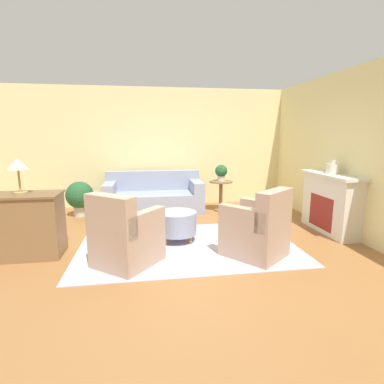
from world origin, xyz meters
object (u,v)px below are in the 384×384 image
armchair_left (125,237)px  armchair_right (258,230)px  side_table (221,191)px  dresser (24,225)px  ottoman_table (177,223)px  potted_plant_floor (80,196)px  potted_plant_on_side_table (221,172)px  vase_mantel_near (333,168)px  couch (154,197)px  table_lamp (18,166)px

armchair_left → armchair_right: bearing=0.0°
armchair_right → side_table: bearing=87.0°
armchair_right → armchair_left: bearing=180.0°
dresser → side_table: bearing=32.2°
armchair_left → dresser: size_ratio=1.00×
ottoman_table → potted_plant_floor: bearing=135.0°
armchair_right → potted_plant_on_side_table: size_ratio=2.82×
armchair_right → vase_mantel_near: vase_mantel_near is taller
armchair_left → vase_mantel_near: 3.66m
armchair_right → side_table: size_ratio=1.51×
dresser → vase_mantel_near: size_ratio=4.41×
couch → side_table: 1.52m
armchair_right → table_lamp: bearing=171.0°
armchair_left → ottoman_table: 1.12m
armchair_right → side_table: (0.14, 2.64, 0.07)m
side_table → potted_plant_floor: potted_plant_floor is taller
table_lamp → armchair_left: bearing=-20.0°
armchair_left → potted_plant_floor: 2.90m
couch → potted_plant_floor: (-1.57, -0.20, 0.10)m
ottoman_table → potted_plant_floor: potted_plant_floor is taller
side_table → potted_plant_floor: 3.07m
armchair_right → potted_plant_floor: armchair_right is taller
armchair_left → side_table: 3.29m
side_table → table_lamp: table_lamp is taller
vase_mantel_near → potted_plant_on_side_table: (-1.52, 1.78, -0.25)m
couch → dresser: (-1.88, -2.37, 0.15)m
potted_plant_on_side_table → armchair_right: bearing=-93.0°
armchair_left → vase_mantel_near: bearing=13.9°
armchair_right → ottoman_table: (-1.06, 0.81, -0.08)m
couch → potted_plant_floor: bearing=-172.7°
side_table → vase_mantel_near: 2.43m
armchair_left → ottoman_table: (0.77, 0.81, -0.08)m
dresser → vase_mantel_near: (4.89, 0.35, 0.67)m
dresser → couch: bearing=51.6°
dresser → potted_plant_on_side_table: 4.01m
vase_mantel_near → potted_plant_on_side_table: size_ratio=0.64×
vase_mantel_near → potted_plant_floor: size_ratio=0.32×
armchair_left → side_table: armchair_left is taller
armchair_left → side_table: (1.97, 2.64, 0.07)m
ottoman_table → potted_plant_on_side_table: size_ratio=1.76×
couch → armchair_right: armchair_right is taller
couch → armchair_right: size_ratio=2.10×
couch → ottoman_table: (0.30, -2.07, -0.01)m
potted_plant_floor → armchair_left: bearing=-67.6°
potted_plant_floor → side_table: bearing=-0.8°
couch → potted_plant_on_side_table: potted_plant_on_side_table is taller
potted_plant_floor → couch: bearing=7.3°
couch → ottoman_table: couch is taller
couch → dresser: dresser is taller
potted_plant_on_side_table → potted_plant_floor: potted_plant_on_side_table is taller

